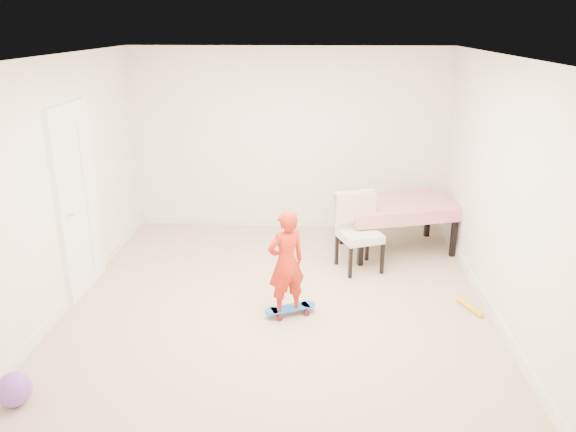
{
  "coord_description": "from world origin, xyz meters",
  "views": [
    {
      "loc": [
        0.39,
        -5.43,
        2.91
      ],
      "look_at": [
        0.1,
        0.2,
        0.95
      ],
      "focal_mm": 35.0,
      "sensor_mm": 36.0,
      "label": 1
    }
  ],
  "objects_px": {
    "dining_chair": "(360,233)",
    "skateboard": "(290,311)",
    "dining_table": "(397,226)",
    "child": "(286,266)",
    "balloon": "(14,390)"
  },
  "relations": [
    {
      "from": "dining_chair",
      "to": "skateboard",
      "type": "height_order",
      "value": "dining_chair"
    },
    {
      "from": "dining_table",
      "to": "child",
      "type": "height_order",
      "value": "child"
    },
    {
      "from": "dining_chair",
      "to": "child",
      "type": "distance_m",
      "value": 1.47
    },
    {
      "from": "dining_chair",
      "to": "child",
      "type": "bearing_deg",
      "value": -145.47
    },
    {
      "from": "dining_table",
      "to": "balloon",
      "type": "xyz_separation_m",
      "value": [
        -3.46,
        -3.41,
        -0.2
      ]
    },
    {
      "from": "dining_table",
      "to": "skateboard",
      "type": "xyz_separation_m",
      "value": [
        -1.33,
        -1.84,
        -0.3
      ]
    },
    {
      "from": "dining_chair",
      "to": "balloon",
      "type": "xyz_separation_m",
      "value": [
        -2.92,
        -2.77,
        -0.33
      ]
    },
    {
      "from": "skateboard",
      "to": "child",
      "type": "xyz_separation_m",
      "value": [
        -0.04,
        -0.01,
        0.52
      ]
    },
    {
      "from": "skateboard",
      "to": "balloon",
      "type": "distance_m",
      "value": 2.65
    },
    {
      "from": "dining_chair",
      "to": "child",
      "type": "xyz_separation_m",
      "value": [
        -0.83,
        -1.2,
        0.08
      ]
    },
    {
      "from": "dining_table",
      "to": "balloon",
      "type": "distance_m",
      "value": 4.87
    },
    {
      "from": "skateboard",
      "to": "child",
      "type": "bearing_deg",
      "value": 172.52
    },
    {
      "from": "child",
      "to": "skateboard",
      "type": "bearing_deg",
      "value": 166.45
    },
    {
      "from": "child",
      "to": "balloon",
      "type": "xyz_separation_m",
      "value": [
        -2.09,
        -1.56,
        -0.42
      ]
    },
    {
      "from": "skateboard",
      "to": "balloon",
      "type": "relative_size",
      "value": 2.0
    }
  ]
}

